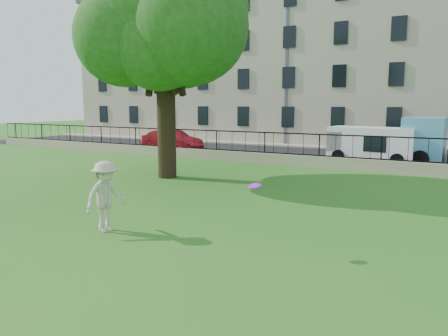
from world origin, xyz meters
The scene contains 11 objects.
ground centered at (0.00, 0.00, 0.00)m, with size 120.00×120.00×0.00m, color #1F6618.
retaining_wall centered at (0.00, 12.00, 0.30)m, with size 50.00×0.40×0.60m, color tan.
iron_railing centered at (0.00, 12.00, 1.15)m, with size 50.00×0.05×1.13m.
street centered at (0.00, 16.70, 0.01)m, with size 60.00×9.00×0.01m, color black.
sidewalk centered at (0.00, 21.90, 0.06)m, with size 60.00×1.40×0.12m, color tan.
building_row centered at (0.00, 27.57, 6.92)m, with size 56.40×10.40×13.80m.
tree centered at (-5.11, 6.01, 6.83)m, with size 8.21×6.41×10.24m.
man centered at (-1.35, -1.47, 0.90)m, with size 1.17×0.67×1.81m, color beige.
frisbee centered at (2.56, -0.92, 1.45)m, with size 0.27×0.27×0.03m, color #B328E4.
red_sedan centered at (-11.00, 14.52, 0.73)m, with size 1.55×4.45×1.47m, color maroon.
white_van centered at (1.94, 15.40, 0.97)m, with size 4.63×1.81×1.94m, color white.
Camera 1 is at (6.60, -9.42, 3.24)m, focal length 35.00 mm.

